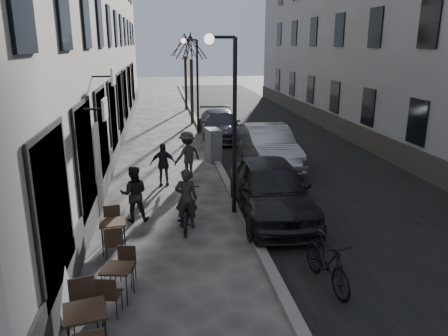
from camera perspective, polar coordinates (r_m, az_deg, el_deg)
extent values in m
cube|color=black|center=(23.26, 6.58, 3.91)|extent=(7.30, 60.00, 0.00)
cube|color=slate|center=(22.60, -2.42, 3.79)|extent=(0.25, 60.00, 0.12)
cylinder|color=black|center=(12.37, 1.39, 5.06)|extent=(0.12, 0.12, 5.00)
cylinder|color=black|center=(12.09, -0.23, 16.73)|extent=(0.70, 0.08, 0.08)
sphere|color=#FFF2CC|center=(12.04, -1.95, 16.49)|extent=(0.28, 0.28, 0.28)
cylinder|color=black|center=(24.17, -3.47, 10.44)|extent=(0.12, 0.12, 5.00)
cylinder|color=black|center=(24.03, -4.44, 16.36)|extent=(0.70, 0.08, 0.08)
sphere|color=#FFF2CC|center=(24.00, -5.31, 16.22)|extent=(0.28, 0.28, 0.28)
cylinder|color=black|center=(27.19, -4.22, 9.88)|extent=(0.20, 0.20, 3.90)
cylinder|color=black|center=(33.15, -5.01, 10.97)|extent=(0.20, 0.20, 3.90)
cube|color=#322216|center=(7.57, -17.73, -17.40)|extent=(0.78, 0.78, 0.04)
cylinder|color=black|center=(8.02, -19.68, -18.95)|extent=(0.03, 0.03, 0.76)
cylinder|color=black|center=(8.03, -15.57, -18.53)|extent=(0.03, 0.03, 0.76)
cube|color=#322216|center=(8.88, -13.80, -12.60)|extent=(0.67, 0.67, 0.04)
cylinder|color=black|center=(8.92, -15.60, -15.13)|extent=(0.02, 0.02, 0.65)
cylinder|color=black|center=(8.79, -12.58, -15.42)|extent=(0.02, 0.02, 0.65)
cylinder|color=black|center=(9.31, -14.65, -13.66)|extent=(0.02, 0.02, 0.65)
cylinder|color=black|center=(9.18, -11.76, -13.91)|extent=(0.02, 0.02, 0.65)
cube|color=#322216|center=(10.83, -14.37, -6.89)|extent=(0.68, 0.68, 0.04)
cylinder|color=black|center=(10.74, -15.59, -9.35)|extent=(0.02, 0.02, 0.71)
cylinder|color=black|center=(10.74, -12.81, -9.16)|extent=(0.02, 0.02, 0.71)
cylinder|color=black|center=(11.21, -15.59, -8.25)|extent=(0.02, 0.02, 0.71)
cylinder|color=black|center=(11.21, -12.94, -8.06)|extent=(0.02, 0.02, 0.71)
cube|color=black|center=(8.95, -19.55, -17.71)|extent=(0.44, 0.71, 0.04)
cube|color=white|center=(8.67, -20.48, -14.55)|extent=(0.40, 0.71, 1.11)
cube|color=slate|center=(18.46, -1.42, 3.02)|extent=(0.66, 1.00, 1.39)
imported|color=black|center=(11.92, -4.93, -5.42)|extent=(0.91, 2.00, 1.01)
imported|color=#262421|center=(11.80, -4.97, -3.97)|extent=(0.65, 0.47, 1.66)
imported|color=black|center=(12.46, -11.67, -3.30)|extent=(0.79, 0.62, 1.60)
imported|color=#2E2C28|center=(16.15, -4.79, 1.75)|extent=(1.31, 1.18, 1.76)
imported|color=black|center=(15.46, -7.97, 0.51)|extent=(0.90, 0.41, 1.51)
imported|color=black|center=(12.57, 6.19, -2.72)|extent=(2.08, 4.93, 1.66)
imported|color=#989BA1|center=(17.92, 5.72, 2.93)|extent=(1.81, 4.97, 1.63)
imported|color=#363740|center=(22.94, -0.54, 5.66)|extent=(2.04, 4.95, 1.43)
imported|color=black|center=(9.36, 13.34, -11.80)|extent=(0.75, 1.90, 1.11)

